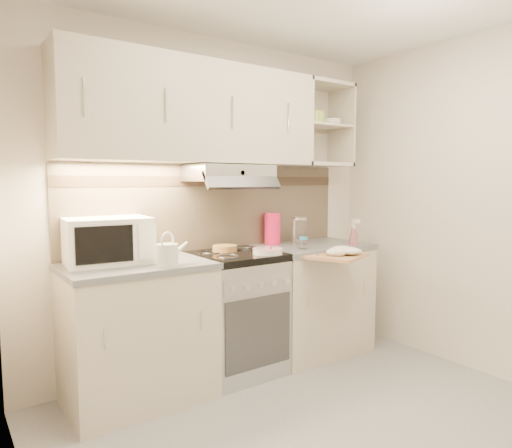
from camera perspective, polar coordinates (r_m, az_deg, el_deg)
name	(u,v)px	position (r m, az deg, el deg)	size (l,w,h in m)	color
ground	(343,439)	(2.83, 10.85, -24.87)	(3.00, 3.00, 0.00)	#9C9C9F
room_shell	(303,146)	(2.72, 5.87, 9.68)	(3.04, 2.84, 2.52)	beige
base_cabinet_left	(138,335)	(3.13, -14.52, -13.28)	(0.90, 0.60, 0.86)	beige
worktop_left	(136,266)	(3.02, -14.72, -5.14)	(0.92, 0.62, 0.04)	slate
base_cabinet_right	(311,300)	(3.89, 6.94, -9.43)	(0.90, 0.60, 0.86)	beige
worktop_right	(312,247)	(3.80, 7.02, -2.85)	(0.92, 0.62, 0.04)	slate
electric_range	(236,313)	(3.44, -2.54, -11.01)	(0.60, 0.60, 0.90)	#B7B7BC
microwave	(108,240)	(3.05, -18.07, -1.96)	(0.55, 0.43, 0.29)	white
watering_can	(169,254)	(2.85, -10.88, -3.69)	(0.25, 0.16, 0.22)	silver
plate_stack	(268,251)	(3.28, 1.46, -3.40)	(0.21, 0.21, 0.05)	silver
bread_loaf	(225,248)	(3.40, -3.91, -3.05)	(0.18, 0.18, 0.05)	#A6673F
pink_pitcher	(273,228)	(3.77, 2.09, -0.56)	(0.14, 0.13, 0.26)	#F81A54
glass_jar	(300,231)	(3.78, 5.48, -0.83)	(0.12, 0.12, 0.23)	silver
spice_jar	(303,243)	(3.53, 5.94, -2.36)	(0.06, 0.06, 0.09)	white
spray_bottle	(354,234)	(3.81, 12.13, -1.29)	(0.08, 0.08, 0.22)	pink
cutting_board	(336,256)	(3.43, 10.00, -3.93)	(0.41, 0.37, 0.02)	#AF745A
dish_towel	(340,249)	(3.42, 10.47, -3.15)	(0.27, 0.23, 0.07)	silver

